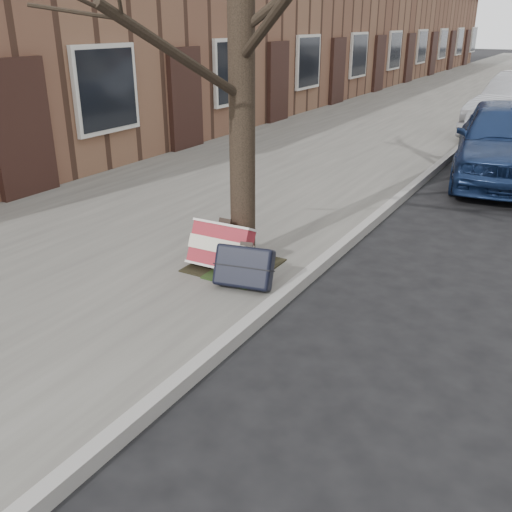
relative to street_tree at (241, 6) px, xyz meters
The scene contains 7 objects.
ground 3.65m from the street_tree, 35.00° to the right, with size 120.00×120.00×0.00m, color black.
near_sidewalk 13.95m from the street_tree, 97.11° to the left, with size 5.00×70.00×0.12m, color slate.
dirt_patch 2.58m from the street_tree, 88.72° to the right, with size 0.85×0.85×0.01m, color black.
street_tree is the anchor object (origin of this frame).
suitcase_red 2.35m from the street_tree, 101.76° to the right, with size 0.66×0.18×0.48m, color maroon.
suitcase_navy 2.46m from the street_tree, 58.06° to the right, with size 0.57×0.18×0.41m, color black.
car_near_front 6.22m from the street_tree, 71.43° to the left, with size 1.61×4.01×1.37m, color #16274F.
Camera 1 is at (1.03, -3.57, 2.57)m, focal length 40.00 mm.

